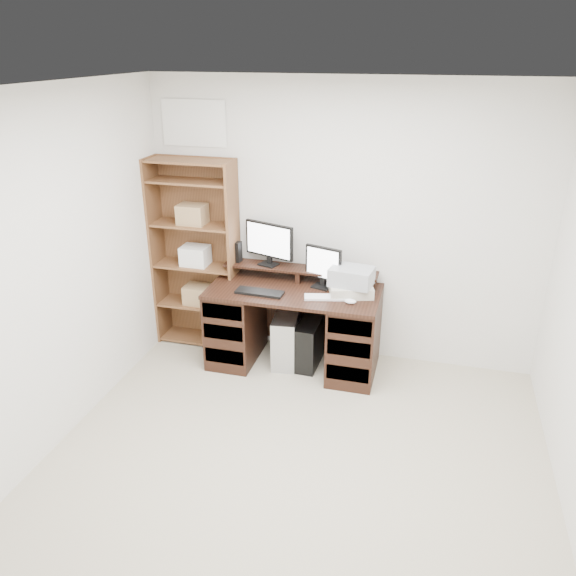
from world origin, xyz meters
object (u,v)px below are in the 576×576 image
at_px(printer, 351,289).
at_px(bookshelf, 196,253).
at_px(monitor_small, 323,266).
at_px(tower_black, 309,343).
at_px(monitor_wide, 269,242).
at_px(desk, 294,326).
at_px(tower_silver, 286,338).

relative_size(printer, bookshelf, 0.20).
bearing_deg(monitor_small, tower_black, -120.57).
height_order(monitor_wide, tower_black, monitor_wide).
bearing_deg(bookshelf, monitor_wide, 0.45).
relative_size(monitor_small, bookshelf, 0.21).
bearing_deg(printer, bookshelf, 156.76).
bearing_deg(tower_black, desk, -166.22).
bearing_deg(printer, tower_black, 162.54).
bearing_deg(tower_silver, desk, -27.03).
xyz_separation_m(monitor_small, bookshelf, (-1.24, 0.10, -0.03)).
height_order(monitor_wide, printer, monitor_wide).
height_order(desk, monitor_wide, monitor_wide).
relative_size(tower_silver, tower_black, 1.09).
height_order(desk, bookshelf, bookshelf).
xyz_separation_m(monitor_small, tower_black, (-0.09, -0.08, -0.74)).
distance_m(monitor_wide, tower_silver, 0.90).
bearing_deg(monitor_wide, desk, -18.69).
xyz_separation_m(desk, bookshelf, (-1.01, 0.21, 0.53)).
bearing_deg(monitor_wide, tower_silver, -23.93).
relative_size(monitor_small, tower_silver, 0.78).
bearing_deg(tower_silver, bookshelf, 161.92).
bearing_deg(tower_silver, tower_black, -7.47).
xyz_separation_m(desk, monitor_small, (0.23, 0.11, 0.56)).
bearing_deg(printer, monitor_wide, 149.83).
xyz_separation_m(monitor_wide, monitor_small, (0.52, -0.11, -0.14)).
distance_m(desk, monitor_wide, 0.79).
relative_size(desk, bookshelf, 0.83).
bearing_deg(tower_silver, monitor_wide, 130.87).
xyz_separation_m(monitor_wide, bookshelf, (-0.72, -0.01, -0.17)).
height_order(printer, tower_black, printer).
distance_m(monitor_wide, bookshelf, 0.74).
bearing_deg(monitor_wide, bookshelf, -161.24).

